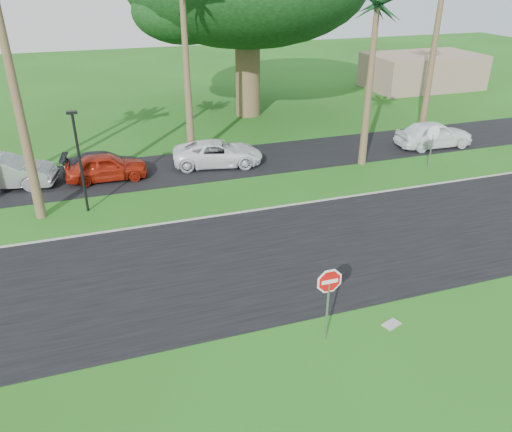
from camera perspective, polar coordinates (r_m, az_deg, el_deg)
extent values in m
plane|color=#205014|center=(17.61, 2.14, -8.21)|extent=(120.00, 120.00, 0.00)
cube|color=black|center=(19.18, 0.06, -4.95)|extent=(120.00, 8.00, 0.02)
cube|color=black|center=(28.34, -6.71, 5.69)|extent=(120.00, 5.00, 0.02)
cube|color=gray|center=(22.57, -3.20, 0.21)|extent=(120.00, 0.12, 0.06)
cylinder|color=gray|center=(14.98, 8.11, -10.87)|extent=(0.07, 0.07, 2.00)
cylinder|color=white|center=(14.34, 8.39, -7.37)|extent=(1.05, 0.02, 1.05)
cylinder|color=red|center=(14.34, 8.39, -7.37)|extent=(0.90, 0.02, 0.90)
cube|color=white|center=(14.34, 8.39, -7.37)|extent=(0.50, 0.02, 0.12)
cylinder|color=gray|center=(28.97, 19.31, 6.90)|extent=(0.07, 0.07, 2.00)
cylinder|color=white|center=(28.64, 19.64, 8.96)|extent=(1.05, 0.02, 1.05)
cylinder|color=red|center=(28.64, 19.64, 8.96)|extent=(0.90, 0.02, 0.90)
cube|color=white|center=(28.64, 19.64, 8.96)|extent=(0.50, 0.02, 0.12)
cone|color=brown|center=(22.59, -25.94, 13.07)|extent=(0.44, 0.44, 11.50)
cone|color=brown|center=(28.48, -7.91, 15.65)|extent=(0.44, 0.44, 9.50)
cone|color=brown|center=(28.05, 12.81, 14.05)|extent=(0.44, 0.44, 8.50)
cone|color=brown|center=(33.55, 19.76, 18.23)|extent=(0.44, 0.44, 12.00)
cylinder|color=brown|center=(37.88, -0.95, 15.89)|extent=(1.80, 1.80, 6.00)
cylinder|color=black|center=(23.35, -19.42, 5.56)|extent=(0.12, 0.12, 4.50)
cube|color=black|center=(22.68, -20.31, 11.04)|extent=(0.45, 0.25, 0.12)
cube|color=gray|center=(49.85, 18.45, 15.45)|extent=(10.00, 6.00, 3.00)
imported|color=#A9AAB0|center=(28.12, -26.88, 4.49)|extent=(5.19, 2.72, 1.63)
imported|color=#991C0C|center=(27.21, -16.69, 5.38)|extent=(4.20, 1.79, 1.41)
imported|color=black|center=(27.94, -16.98, 5.70)|extent=(4.41, 2.18, 1.23)
imported|color=white|center=(28.17, -4.37, 7.14)|extent=(5.31, 3.18, 1.38)
imported|color=white|center=(32.94, 19.66, 8.77)|extent=(4.82, 2.12, 1.61)
cube|color=gray|center=(16.52, 15.24, -11.84)|extent=(0.63, 0.51, 0.06)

